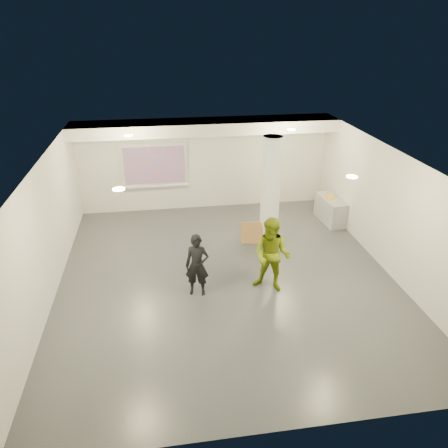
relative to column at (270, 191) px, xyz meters
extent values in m
cube|color=#393B41|center=(-1.50, -1.80, -1.50)|extent=(8.00, 9.00, 0.01)
cube|color=white|center=(-1.50, -1.80, 1.50)|extent=(8.00, 9.00, 0.01)
cube|color=silver|center=(-1.50, 2.70, 0.00)|extent=(8.00, 0.01, 3.00)
cube|color=silver|center=(-1.50, -6.30, 0.00)|extent=(8.00, 0.01, 3.00)
cube|color=silver|center=(-5.50, -1.80, 0.00)|extent=(0.01, 9.00, 3.00)
cube|color=silver|center=(2.50, -1.80, 0.00)|extent=(0.01, 9.00, 3.00)
cube|color=silver|center=(-1.50, 2.15, 1.32)|extent=(8.00, 1.10, 0.36)
cylinder|color=#FFCD95|center=(-3.70, 0.70, 1.48)|extent=(0.22, 0.22, 0.02)
cylinder|color=#FFCD95|center=(0.70, 0.70, 1.48)|extent=(0.22, 0.22, 0.02)
cylinder|color=#FFCD95|center=(-3.70, -3.30, 1.48)|extent=(0.22, 0.22, 0.02)
cylinder|color=#FFCD95|center=(0.70, -3.30, 1.48)|extent=(0.22, 0.22, 0.02)
cylinder|color=white|center=(0.00, 0.00, 0.00)|extent=(0.52, 0.52, 3.00)
cube|color=silver|center=(-3.10, 2.66, 0.05)|extent=(2.10, 0.06, 1.40)
cube|color=#1A61AD|center=(-3.10, 2.62, 0.05)|extent=(1.90, 0.01, 1.20)
cube|color=silver|center=(-3.10, 2.60, -0.65)|extent=(2.10, 0.08, 0.04)
cube|color=gray|center=(2.22, 0.94, -1.12)|extent=(0.65, 1.35, 0.76)
cube|color=gold|center=(2.18, 1.03, -0.72)|extent=(0.31, 0.37, 0.03)
cube|color=#9C6F3D|center=(-0.53, -0.06, -1.20)|extent=(0.57, 0.26, 0.59)
cube|color=#9C6F3D|center=(-0.49, -0.12, -1.20)|extent=(0.58, 0.28, 0.61)
imported|color=black|center=(-2.26, -2.39, -0.76)|extent=(0.61, 0.47, 1.48)
imported|color=olive|center=(-0.57, -2.46, -0.61)|extent=(1.09, 1.03, 1.78)
camera|label=1|loc=(-2.96, -10.81, 4.23)|focal=35.00mm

